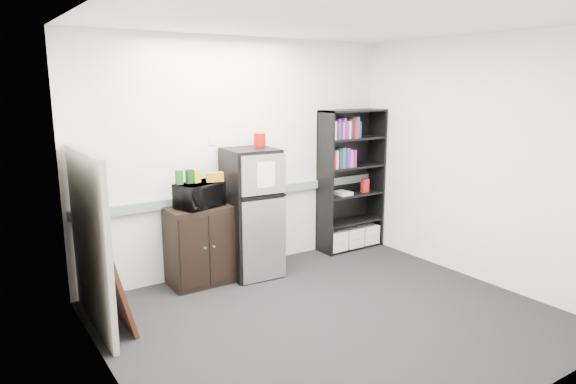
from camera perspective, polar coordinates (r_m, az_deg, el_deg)
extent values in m
plane|color=black|center=(5.02, 5.00, -13.80)|extent=(4.00, 4.00, 0.00)
cube|color=white|center=(6.04, -5.17, 4.04)|extent=(4.00, 0.02, 2.70)
cube|color=white|center=(6.05, 20.27, 3.35)|extent=(0.02, 3.50, 2.70)
cube|color=white|center=(3.71, -19.53, -1.66)|extent=(0.02, 3.50, 2.70)
cube|color=white|center=(4.55, 5.65, 18.48)|extent=(4.00, 3.50, 0.02)
cube|color=gray|center=(6.10, -4.96, -0.18)|extent=(3.92, 0.05, 0.10)
cube|color=white|center=(5.86, -8.21, 5.68)|extent=(0.14, 0.00, 0.10)
cube|color=black|center=(6.55, 4.13, 0.90)|extent=(0.02, 0.34, 1.85)
cube|color=black|center=(7.11, 9.72, 1.64)|extent=(0.02, 0.34, 1.85)
cube|color=black|center=(6.94, 6.17, 1.50)|extent=(0.90, 0.02, 1.85)
cube|color=black|center=(6.71, 7.24, 8.97)|extent=(0.90, 0.34, 0.02)
cube|color=black|center=(7.04, 6.85, -5.96)|extent=(0.85, 0.32, 0.03)
cube|color=black|center=(6.94, 6.92, -3.22)|extent=(0.85, 0.32, 0.03)
cube|color=black|center=(6.86, 7.00, -0.23)|extent=(0.85, 0.32, 0.02)
cube|color=black|center=(6.79, 7.08, 2.82)|extent=(0.85, 0.32, 0.02)
cube|color=black|center=(6.74, 7.16, 5.93)|extent=(0.85, 0.32, 0.02)
cube|color=white|center=(6.82, 5.10, -5.32)|extent=(0.25, 0.30, 0.25)
cube|color=white|center=(6.99, 6.90, -4.92)|extent=(0.25, 0.30, 0.25)
cube|color=white|center=(7.17, 8.61, -4.54)|extent=(0.25, 0.30, 0.25)
cube|color=gray|center=(4.89, -21.12, -5.24)|extent=(0.05, 1.30, 1.60)
cube|color=#B2B2B7|center=(4.73, -21.85, 4.19)|extent=(0.06, 1.30, 0.02)
cube|color=black|center=(5.74, -9.71, -5.86)|extent=(0.70, 0.44, 0.87)
cube|color=black|center=(5.49, -10.36, -6.75)|extent=(0.32, 0.01, 0.77)
cube|color=black|center=(5.62, -7.21, -6.20)|extent=(0.32, 0.01, 0.77)
cylinder|color=#B2B2B7|center=(5.50, -9.19, -6.17)|extent=(0.02, 0.02, 0.02)
cylinder|color=#B2B2B7|center=(5.54, -8.24, -6.00)|extent=(0.02, 0.02, 0.02)
imported|color=black|center=(5.58, -9.83, -0.34)|extent=(0.56, 0.47, 0.27)
cube|color=#1A5117|center=(5.50, -11.99, 1.59)|extent=(0.08, 0.06, 0.15)
cube|color=#0D3B11|center=(5.54, -10.90, 1.72)|extent=(0.08, 0.07, 0.15)
cube|color=gold|center=(5.57, -10.11, 1.75)|extent=(0.08, 0.06, 0.14)
cube|color=orange|center=(5.61, -8.14, 1.68)|extent=(0.20, 0.15, 0.10)
cube|color=black|center=(5.86, -4.11, -2.42)|extent=(0.59, 0.59, 1.45)
cube|color=silver|center=(5.51, -2.70, 1.93)|extent=(0.53, 0.06, 0.44)
cube|color=silver|center=(5.69, -2.63, -5.43)|extent=(0.53, 0.06, 0.93)
cube|color=black|center=(5.55, -2.62, -0.60)|extent=(0.53, 0.04, 0.03)
cube|color=white|center=(5.51, -2.45, 1.93)|extent=(0.21, 0.02, 0.28)
cube|color=black|center=(5.72, -4.22, 4.74)|extent=(0.59, 0.59, 0.02)
cylinder|color=#AA0B07|center=(5.91, -3.18, 5.91)|extent=(0.14, 0.14, 0.17)
cylinder|color=gold|center=(5.90, -3.19, 6.82)|extent=(0.14, 0.14, 0.02)
cube|color=black|center=(4.93, -19.01, -9.35)|extent=(0.24, 0.69, 0.87)
cube|color=beige|center=(4.93, -18.77, -9.31)|extent=(0.18, 0.59, 0.74)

